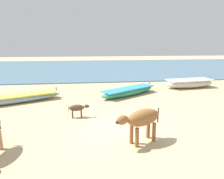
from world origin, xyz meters
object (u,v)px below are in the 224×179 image
Objects in this scene: fishing_boat_2 at (14,99)px; fishing_boat_3 at (189,83)px; fishing_boat_0 at (129,91)px; cow_adult_brown at (142,119)px; calf_far_dark at (77,108)px.

fishing_boat_3 reaches higher than fishing_boat_2.
fishing_boat_0 is 2.43× the size of cow_adult_brown.
calf_far_dark is at bearing -60.83° from fishing_boat_2.
cow_adult_brown is at bearing -133.81° from fishing_boat_3.
cow_adult_brown reaches higher than fishing_boat_3.
calf_far_dark is at bearing -162.58° from fishing_boat_0.
calf_far_dark is at bearing -76.38° from cow_adult_brown.
fishing_boat_0 is 1.04× the size of fishing_boat_3.
fishing_boat_3 is (10.88, 2.46, 0.09)m from fishing_boat_2.
fishing_boat_0 reaches higher than fishing_boat_2.
calf_far_dark is (-7.51, -4.97, 0.09)m from fishing_boat_3.
cow_adult_brown is at bearing -66.65° from fishing_boat_2.
cow_adult_brown is 1.83× the size of calf_far_dark.
fishing_boat_3 is 9.23m from cow_adult_brown.
fishing_boat_2 is 2.97× the size of cow_adult_brown.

